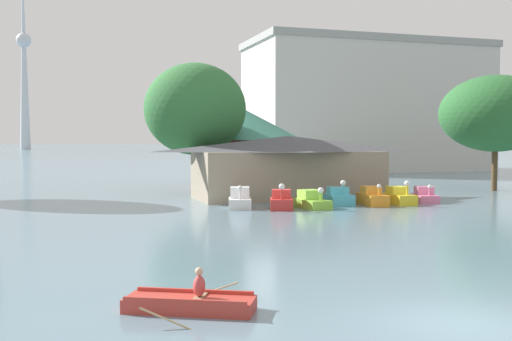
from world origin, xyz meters
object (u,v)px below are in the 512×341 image
(rowboat_with_rower, at_px, (190,303))
(pedal_boat_yellow, at_px, (399,197))
(green_roof_pavilion, at_px, (238,141))
(distant_broadcast_tower, at_px, (24,54))
(pedal_boat_red, at_px, (281,201))
(pedal_boat_lime, at_px, (312,201))
(shoreline_tree_mid, at_px, (195,109))
(shoreline_tree_right, at_px, (495,114))
(boathouse, at_px, (288,166))
(pedal_boat_orange, at_px, (372,198))
(background_building_block, at_px, (367,107))
(pedal_boat_cyan, at_px, (339,198))
(pedal_boat_pink, at_px, (425,196))
(pedal_boat_white, at_px, (240,200))

(rowboat_with_rower, height_order, pedal_boat_yellow, pedal_boat_yellow)
(green_roof_pavilion, distance_m, distant_broadcast_tower, 304.82)
(pedal_boat_red, bearing_deg, distant_broadcast_tower, -155.86)
(rowboat_with_rower, bearing_deg, pedal_boat_lime, -93.17)
(shoreline_tree_mid, xyz_separation_m, shoreline_tree_right, (27.13, -3.74, -0.15))
(pedal_boat_red, bearing_deg, boathouse, 174.35)
(pedal_boat_orange, height_order, distant_broadcast_tower, distant_broadcast_tower)
(shoreline_tree_mid, height_order, background_building_block, background_building_block)
(shoreline_tree_mid, bearing_deg, shoreline_tree_right, -7.86)
(rowboat_with_rower, xyz_separation_m, background_building_block, (42.14, 69.78, 9.66))
(pedal_boat_red, bearing_deg, pedal_boat_orange, 112.70)
(pedal_boat_lime, height_order, background_building_block, background_building_block)
(pedal_boat_lime, bearing_deg, shoreline_tree_right, 105.47)
(pedal_boat_red, height_order, pedal_boat_cyan, pedal_boat_cyan)
(pedal_boat_red, xyz_separation_m, pedal_boat_yellow, (9.23, 0.57, -0.02))
(background_building_block, relative_size, distant_broadcast_tower, 0.29)
(rowboat_with_rower, relative_size, shoreline_tree_mid, 0.33)
(boathouse, relative_size, shoreline_tree_right, 1.48)
(pedal_boat_lime, height_order, pedal_boat_pink, pedal_boat_lime)
(pedal_boat_orange, distance_m, green_roof_pavilion, 18.33)
(pedal_boat_lime, xyz_separation_m, pedal_boat_orange, (4.87, 0.50, 0.05))
(pedal_boat_cyan, distance_m, boathouse, 6.47)
(pedal_boat_white, height_order, distant_broadcast_tower, distant_broadcast_tower)
(pedal_boat_lime, height_order, boathouse, boathouse)
(pedal_boat_red, xyz_separation_m, pedal_boat_orange, (7.08, 0.53, -0.00))
(pedal_boat_cyan, relative_size, boathouse, 0.15)
(pedal_boat_cyan, distance_m, background_building_block, 53.86)
(pedal_boat_orange, distance_m, pedal_boat_yellow, 2.16)
(pedal_boat_orange, relative_size, boathouse, 0.20)
(pedal_boat_orange, bearing_deg, distant_broadcast_tower, -165.66)
(pedal_boat_orange, bearing_deg, shoreline_tree_mid, -131.52)
(pedal_boat_cyan, height_order, green_roof_pavilion, green_roof_pavilion)
(rowboat_with_rower, relative_size, pedal_boat_red, 1.42)
(pedal_boat_cyan, xyz_separation_m, shoreline_tree_mid, (-8.04, 10.98, 6.69))
(pedal_boat_yellow, distance_m, shoreline_tree_right, 17.96)
(green_roof_pavilion, bearing_deg, shoreline_tree_mid, -134.47)
(pedal_boat_white, bearing_deg, pedal_boat_yellow, 101.11)
(pedal_boat_red, distance_m, background_building_block, 57.48)
(background_building_block, bearing_deg, pedal_boat_red, -123.54)
(pedal_boat_white, relative_size, shoreline_tree_right, 0.26)
(pedal_boat_red, distance_m, shoreline_tree_right, 26.23)
(pedal_boat_lime, distance_m, pedal_boat_orange, 4.90)
(pedal_boat_lime, distance_m, boathouse, 7.59)
(pedal_boat_white, height_order, shoreline_tree_mid, shoreline_tree_mid)
(pedal_boat_lime, height_order, pedal_boat_cyan, pedal_boat_cyan)
(pedal_boat_pink, xyz_separation_m, boathouse, (-8.62, 5.98, 2.13))
(rowboat_with_rower, height_order, pedal_boat_pink, pedal_boat_pink)
(pedal_boat_cyan, height_order, distant_broadcast_tower, distant_broadcast_tower)
(rowboat_with_rower, xyz_separation_m, pedal_boat_cyan, (15.64, 23.84, 0.31))
(pedal_boat_red, xyz_separation_m, distant_broadcast_tower, (-31.67, 316.97, 51.04))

